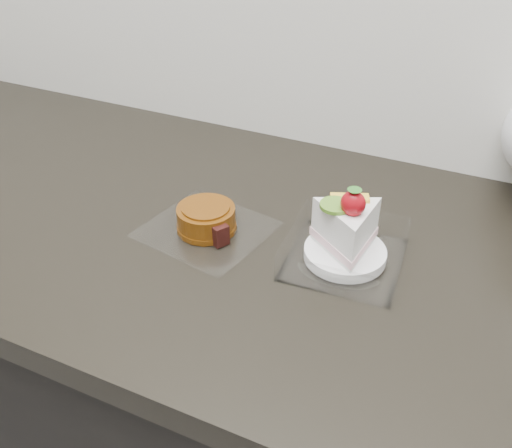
# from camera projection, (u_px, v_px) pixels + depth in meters

# --- Properties ---
(counter) EXTENTS (2.04, 0.64, 0.90)m
(counter) POSITION_uv_depth(u_px,v_px,m) (290.00, 435.00, 1.07)
(counter) COLOR black
(counter) RESTS_ON ground
(cake_tray) EXTENTS (0.16, 0.16, 0.12)m
(cake_tray) POSITION_uv_depth(u_px,v_px,m) (346.00, 241.00, 0.77)
(cake_tray) COLOR white
(cake_tray) RESTS_ON counter
(mooncake_wrap) EXTENTS (0.20, 0.19, 0.04)m
(mooncake_wrap) POSITION_uv_depth(u_px,v_px,m) (207.00, 221.00, 0.84)
(mooncake_wrap) COLOR white
(mooncake_wrap) RESTS_ON counter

